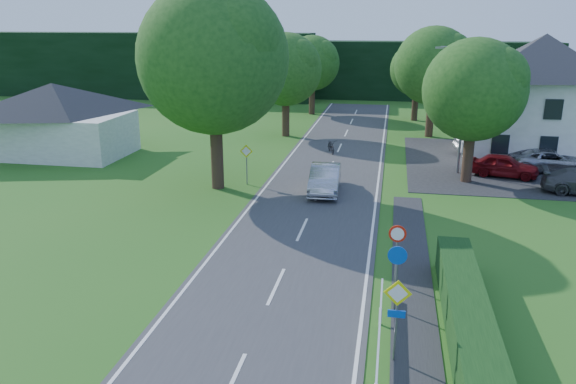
% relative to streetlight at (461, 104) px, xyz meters
% --- Properties ---
extents(road, '(7.00, 80.00, 0.04)m').
position_rel_streetlight_xyz_m(road, '(-8.06, -10.00, -4.44)').
color(road, '#38383B').
rests_on(road, ground).
extents(parking_pad, '(14.00, 16.00, 0.04)m').
position_rel_streetlight_xyz_m(parking_pad, '(3.94, 3.00, -4.44)').
color(parking_pad, '#242527').
rests_on(parking_pad, ground).
extents(line_edge_left, '(0.12, 80.00, 0.01)m').
position_rel_streetlight_xyz_m(line_edge_left, '(-11.31, -10.00, -4.42)').
color(line_edge_left, white).
rests_on(line_edge_left, road).
extents(line_edge_right, '(0.12, 80.00, 0.01)m').
position_rel_streetlight_xyz_m(line_edge_right, '(-4.81, -10.00, -4.42)').
color(line_edge_right, white).
rests_on(line_edge_right, road).
extents(line_centre, '(0.12, 80.00, 0.01)m').
position_rel_streetlight_xyz_m(line_centre, '(-8.06, -10.00, -4.42)').
color(line_centre, white).
rests_on(line_centre, road).
extents(tree_main, '(9.40, 9.40, 11.64)m').
position_rel_streetlight_xyz_m(tree_main, '(-14.06, -6.00, 1.36)').
color(tree_main, '#1B4815').
rests_on(tree_main, ground).
extents(tree_left_far, '(7.00, 7.00, 8.58)m').
position_rel_streetlight_xyz_m(tree_left_far, '(-13.06, 10.00, -0.17)').
color(tree_left_far, '#1B4815').
rests_on(tree_left_far, ground).
extents(tree_right_far, '(7.40, 7.40, 9.09)m').
position_rel_streetlight_xyz_m(tree_right_far, '(-1.06, 12.00, 0.08)').
color(tree_right_far, '#1B4815').
rests_on(tree_right_far, ground).
extents(tree_left_back, '(6.60, 6.60, 8.07)m').
position_rel_streetlight_xyz_m(tree_left_back, '(-12.56, 22.00, -0.43)').
color(tree_left_back, '#1B4815').
rests_on(tree_left_back, ground).
extents(tree_right_back, '(6.20, 6.20, 7.56)m').
position_rel_streetlight_xyz_m(tree_right_back, '(-2.06, 20.00, -0.68)').
color(tree_right_back, '#1B4815').
rests_on(tree_right_back, ground).
extents(tree_right_mid, '(7.00, 7.00, 8.58)m').
position_rel_streetlight_xyz_m(tree_right_mid, '(0.44, -2.00, -0.17)').
color(tree_right_mid, '#1B4815').
rests_on(tree_right_mid, ground).
extents(treeline_left, '(44.00, 6.00, 8.00)m').
position_rel_streetlight_xyz_m(treeline_left, '(-36.06, 32.00, -0.46)').
color(treeline_left, black).
rests_on(treeline_left, ground).
extents(treeline_right, '(30.00, 5.00, 7.00)m').
position_rel_streetlight_xyz_m(treeline_right, '(-0.06, 36.00, -0.96)').
color(treeline_right, black).
rests_on(treeline_right, ground).
extents(bungalow_left, '(11.00, 6.50, 5.20)m').
position_rel_streetlight_xyz_m(bungalow_left, '(-28.06, 0.00, -1.75)').
color(bungalow_left, '#B9B8B4').
rests_on(bungalow_left, ground).
extents(house_white, '(10.60, 8.40, 8.60)m').
position_rel_streetlight_xyz_m(house_white, '(5.94, 6.00, -0.06)').
color(house_white, silver).
rests_on(house_white, ground).
extents(streetlight, '(2.03, 0.18, 8.00)m').
position_rel_streetlight_xyz_m(streetlight, '(0.00, 0.00, 0.00)').
color(streetlight, slate).
rests_on(streetlight, ground).
extents(sign_priority_right, '(0.78, 0.09, 2.59)m').
position_rel_streetlight_xyz_m(sign_priority_right, '(-3.76, -22.02, -2.67)').
color(sign_priority_right, slate).
rests_on(sign_priority_right, ground).
extents(sign_roundabout, '(0.64, 0.08, 2.37)m').
position_rel_streetlight_xyz_m(sign_roundabout, '(-3.76, -19.02, -2.79)').
color(sign_roundabout, slate).
rests_on(sign_roundabout, ground).
extents(sign_speed_limit, '(0.64, 0.11, 2.37)m').
position_rel_streetlight_xyz_m(sign_speed_limit, '(-3.76, -17.03, -2.70)').
color(sign_speed_limit, slate).
rests_on(sign_speed_limit, ground).
extents(sign_priority_left, '(0.78, 0.09, 2.44)m').
position_rel_streetlight_xyz_m(sign_priority_left, '(-12.56, -5.02, -2.75)').
color(sign_priority_left, slate).
rests_on(sign_priority_left, ground).
extents(moving_car, '(1.88, 4.78, 1.55)m').
position_rel_streetlight_xyz_m(moving_car, '(-7.76, -5.77, -3.65)').
color(moving_car, '#B5B4B9').
rests_on(moving_car, road).
extents(motorcycle, '(1.22, 2.03, 1.01)m').
position_rel_streetlight_xyz_m(motorcycle, '(-8.52, 4.20, -3.92)').
color(motorcycle, black).
rests_on(motorcycle, road).
extents(parked_car_red, '(4.39, 2.56, 1.40)m').
position_rel_streetlight_xyz_m(parked_car_red, '(2.87, -0.40, -3.72)').
color(parked_car_red, maroon).
rests_on(parked_car_red, parking_pad).
extents(parked_car_silver_a, '(5.34, 2.57, 1.69)m').
position_rel_streetlight_xyz_m(parked_car_silver_a, '(2.98, 5.74, -3.58)').
color(parked_car_silver_a, silver).
rests_on(parked_car_silver_a, parking_pad).
extents(parked_car_silver_b, '(5.15, 2.40, 1.43)m').
position_rel_streetlight_xyz_m(parked_car_silver_b, '(6.06, 1.41, -3.71)').
color(parked_car_silver_b, '#A09FA6').
rests_on(parked_car_silver_b, parking_pad).
extents(parasol, '(2.66, 2.69, 2.15)m').
position_rel_streetlight_xyz_m(parasol, '(1.79, 3.34, -3.35)').
color(parasol, '#DB4411').
rests_on(parasol, parking_pad).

